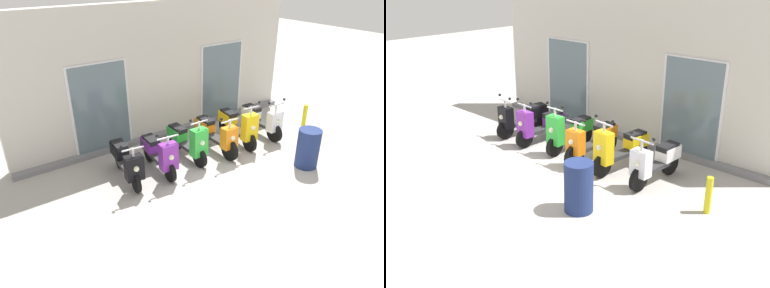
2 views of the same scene
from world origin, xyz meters
TOP-DOWN VIEW (x-y plane):
  - ground_plane at (0.00, 0.00)m, footprint 40.00×40.00m
  - storefront_facade at (0.00, 3.10)m, footprint 8.34×0.50m
  - scooter_black at (-2.04, 1.40)m, footprint 0.56×1.59m
  - scooter_purple at (-1.27, 1.29)m, footprint 0.58×1.52m
  - scooter_green at (-0.40, 1.40)m, footprint 0.54×1.52m
  - scooter_orange at (0.40, 1.31)m, footprint 0.59×1.67m
  - scooter_yellow at (1.17, 1.33)m, footprint 0.57×1.62m
  - scooter_white at (2.06, 1.35)m, footprint 0.60×1.57m
  - trash_bin at (1.69, -0.52)m, footprint 0.52×0.52m
  - curb_bollard at (3.43, 0.96)m, footprint 0.12×0.12m

SIDE VIEW (x-z plane):
  - ground_plane at x=0.00m, z-range 0.00..0.00m
  - curb_bollard at x=3.43m, z-range 0.00..0.70m
  - scooter_white at x=2.06m, z-range -0.12..1.05m
  - trash_bin at x=1.69m, z-range 0.00..0.94m
  - scooter_black at x=-2.04m, z-range -0.10..1.04m
  - scooter_purple at x=-1.27m, z-range -0.12..1.07m
  - scooter_orange at x=0.40m, z-range -0.11..1.06m
  - scooter_green at x=-0.40m, z-range -0.14..1.13m
  - scooter_yellow at x=1.17m, z-range -0.14..1.17m
  - storefront_facade at x=0.00m, z-range -0.06..3.47m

